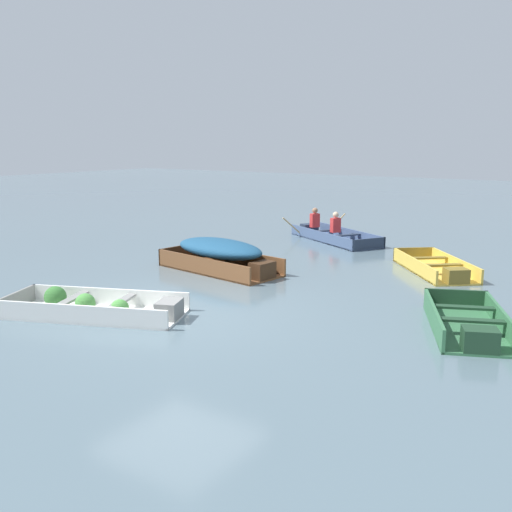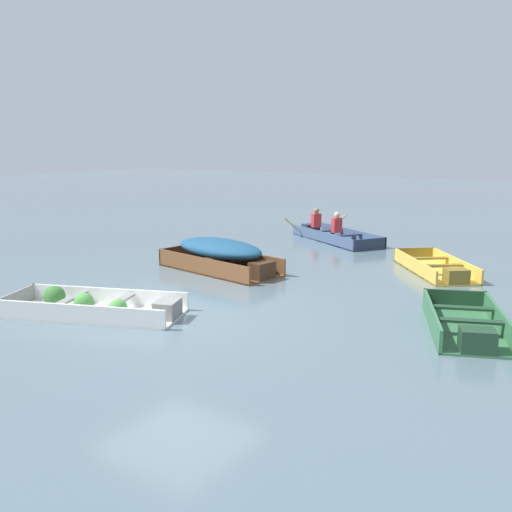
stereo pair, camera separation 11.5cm
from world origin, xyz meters
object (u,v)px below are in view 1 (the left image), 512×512
object	(u,v)px
dinghy_white_foreground	(96,307)
rowboat_slate_blue_with_crew	(331,234)
skiff_green_mid_moored	(468,325)
skiff_wooden_brown_near_moored	(221,252)
skiff_yellow_far_moored	(436,268)

from	to	relation	value
dinghy_white_foreground	rowboat_slate_blue_with_crew	world-z (taller)	rowboat_slate_blue_with_crew
skiff_green_mid_moored	rowboat_slate_blue_with_crew	xyz separation A→B (m)	(-5.73, 6.66, 0.04)
skiff_green_mid_moored	rowboat_slate_blue_with_crew	distance (m)	8.78
skiff_green_mid_moored	skiff_wooden_brown_near_moored	bearing A→B (deg)	167.63
dinghy_white_foreground	skiff_yellow_far_moored	world-z (taller)	dinghy_white_foreground
skiff_wooden_brown_near_moored	skiff_yellow_far_moored	distance (m)	5.01
dinghy_white_foreground	skiff_wooden_brown_near_moored	xyz separation A→B (m)	(-0.27, 3.96, 0.30)
dinghy_white_foreground	rowboat_slate_blue_with_crew	distance (m)	9.32
dinghy_white_foreground	skiff_yellow_far_moored	bearing A→B (deg)	58.56
dinghy_white_foreground	skiff_green_mid_moored	world-z (taller)	dinghy_white_foreground
dinghy_white_foreground	rowboat_slate_blue_with_crew	size ratio (longest dim) A/B	0.94
rowboat_slate_blue_with_crew	skiff_wooden_brown_near_moored	bearing A→B (deg)	-92.31
dinghy_white_foreground	skiff_green_mid_moored	distance (m)	6.27
skiff_green_mid_moored	skiff_yellow_far_moored	distance (m)	4.24
skiff_yellow_far_moored	rowboat_slate_blue_with_crew	xyz separation A→B (m)	(-4.06, 2.76, 0.05)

